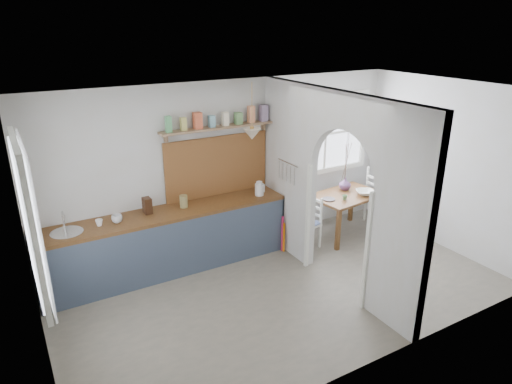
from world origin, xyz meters
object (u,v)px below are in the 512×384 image
dining_table (345,214)px  chair_right (383,196)px  chair_left (305,223)px  kettle (259,188)px  vase (345,184)px

dining_table → chair_right: bearing=-5.0°
chair_right → chair_left: bearing=97.0°
chair_right → kettle: kettle is taller
kettle → vase: size_ratio=1.03×
kettle → vase: (1.62, -0.09, -0.19)m
chair_right → kettle: size_ratio=4.69×
dining_table → chair_left: chair_left is taller
chair_right → vase: (-0.77, 0.15, 0.32)m
chair_left → vase: vase is taller
chair_left → chair_right: 1.74m
dining_table → vase: vase is taller
chair_left → kettle: (-0.65, 0.32, 0.59)m
chair_right → vase: 0.85m
chair_left → chair_right: chair_right is taller
chair_left → vase: 1.08m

